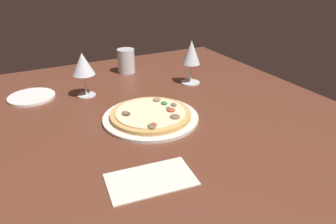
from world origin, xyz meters
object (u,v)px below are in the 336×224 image
water_glass (126,62)px  paper_menu (151,179)px  pizza_main (151,116)px  side_plate (32,97)px  wine_glass_far (83,65)px  wine_glass_near (191,54)px

water_glass → paper_menu: size_ratio=0.52×
pizza_main → side_plate: pizza_main is taller
wine_glass_far → wine_glass_near: size_ratio=0.93×
pizza_main → side_plate: (-34.73, -31.29, -0.73)cm
water_glass → side_plate: bearing=-74.6°
paper_menu → side_plate: bearing=-157.0°
wine_glass_near → paper_menu: bearing=-39.1°
wine_glass_near → paper_menu: 64.41cm
pizza_main → water_glass: water_glass is taller
side_plate → paper_menu: side_plate is taller
pizza_main → wine_glass_near: 36.57cm
wine_glass_far → water_glass: bearing=128.7°
wine_glass_far → paper_menu: size_ratio=0.81×
pizza_main → side_plate: bearing=-138.0°
wine_glass_near → wine_glass_far: bearing=-98.8°
wine_glass_far → wine_glass_near: (6.28, 40.56, 0.33)cm
wine_glass_far → pizza_main: bearing=25.2°
wine_glass_far → wine_glass_near: wine_glass_near is taller
pizza_main → wine_glass_near: (-21.70, 27.42, 10.70)cm
wine_glass_near → paper_menu: size_ratio=0.87×
wine_glass_near → side_plate: size_ratio=1.06×
pizza_main → wine_glass_near: bearing=128.3°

